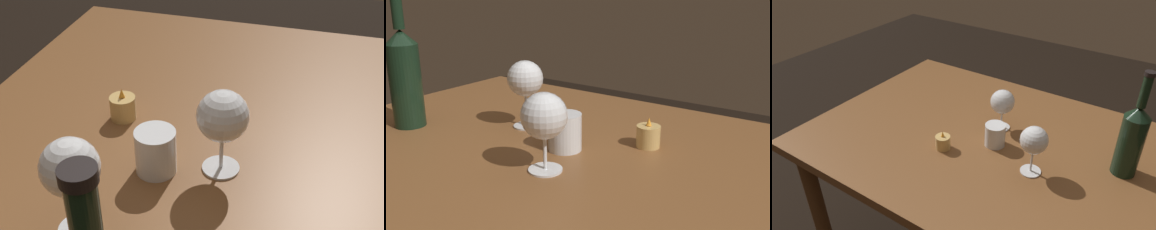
% 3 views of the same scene
% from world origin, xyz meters
% --- Properties ---
extents(dining_table, '(1.30, 0.90, 0.74)m').
position_xyz_m(dining_table, '(0.00, 0.00, 0.65)').
color(dining_table, brown).
rests_on(dining_table, ground).
extents(wine_glass_left, '(0.09, 0.09, 0.16)m').
position_xyz_m(wine_glass_left, '(-0.19, 0.08, 0.86)').
color(wine_glass_left, white).
rests_on(wine_glass_left, dining_table).
extents(wine_glass_right, '(0.09, 0.09, 0.15)m').
position_xyz_m(wine_glass_right, '(0.01, -0.09, 0.85)').
color(wine_glass_right, white).
rests_on(wine_glass_right, dining_table).
extents(wine_bottle, '(0.08, 0.08, 0.35)m').
position_xyz_m(wine_bottle, '(-0.43, -0.08, 0.87)').
color(wine_bottle, black).
rests_on(wine_bottle, dining_table).
extents(water_tumbler, '(0.07, 0.07, 0.08)m').
position_xyz_m(water_tumbler, '(-0.02, 0.02, 0.78)').
color(water_tumbler, white).
rests_on(water_tumbler, dining_table).
extents(votive_candle, '(0.05, 0.05, 0.07)m').
position_xyz_m(votive_candle, '(0.11, 0.13, 0.76)').
color(votive_candle, '#DBB266').
rests_on(votive_candle, dining_table).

